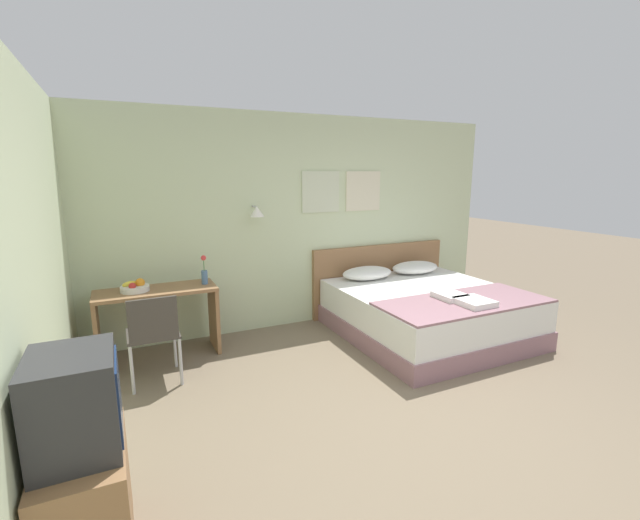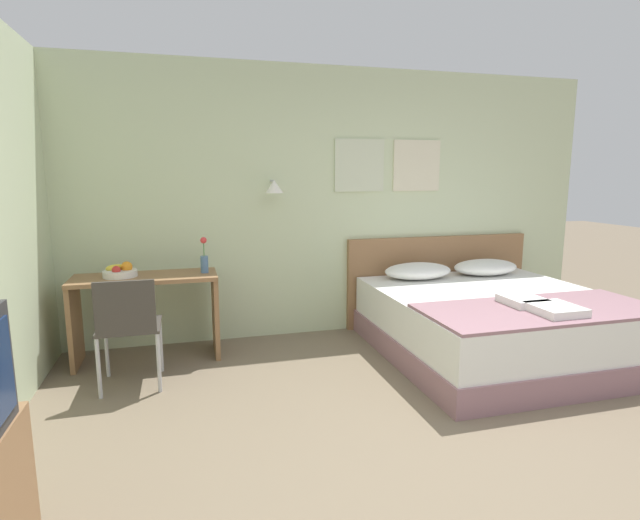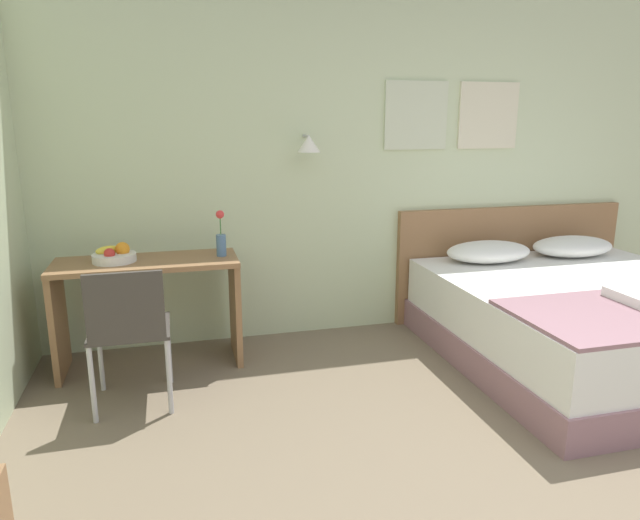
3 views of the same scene
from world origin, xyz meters
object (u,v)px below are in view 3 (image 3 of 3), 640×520
at_px(headboard, 509,261).
at_px(pillow_right, 572,246).
at_px(folded_towel_near_foot, 640,296).
at_px(fruit_bowl, 115,256).
at_px(desk, 148,293).
at_px(bed, 592,323).
at_px(flower_vase, 221,239).
at_px(desk_chair, 128,325).
at_px(pillow_left, 489,252).

height_order(headboard, pillow_right, headboard).
bearing_deg(headboard, folded_towel_near_foot, -92.80).
bearing_deg(fruit_bowl, folded_towel_near_foot, -20.81).
bearing_deg(folded_towel_near_foot, desk, 158.14).
xyz_separation_m(bed, flower_vase, (-2.49, 0.72, 0.59)).
bearing_deg(headboard, fruit_bowl, -174.33).
bearing_deg(desk_chair, flower_vase, 46.43).
relative_size(desk_chair, fruit_bowl, 3.08).
distance_m(pillow_right, desk, 3.39).
xyz_separation_m(folded_towel_near_foot, fruit_bowl, (-3.12, 1.19, 0.17)).
xyz_separation_m(pillow_right, folded_towel_near_foot, (-0.46, -1.21, -0.03)).
bearing_deg(flower_vase, desk, 179.83).
height_order(pillow_left, folded_towel_near_foot, pillow_left).
bearing_deg(bed, pillow_left, 117.08).
xyz_separation_m(headboard, desk, (-2.99, -0.33, 0.05)).
distance_m(folded_towel_near_foot, flower_vase, 2.70).
xyz_separation_m(folded_towel_near_foot, desk, (-2.92, 1.17, -0.10)).
distance_m(pillow_right, fruit_bowl, 3.58).
xyz_separation_m(desk, fruit_bowl, (-0.20, 0.01, 0.27)).
bearing_deg(pillow_left, folded_towel_near_foot, -75.39).
xyz_separation_m(bed, folded_towel_near_foot, (-0.07, -0.45, 0.34)).
distance_m(desk, flower_vase, 0.61).
height_order(pillow_left, pillow_right, same).
height_order(pillow_left, flower_vase, flower_vase).
bearing_deg(headboard, bed, -90.00).
height_order(desk, flower_vase, flower_vase).
bearing_deg(pillow_right, headboard, 143.23).
bearing_deg(desk, bed, -13.55).
height_order(pillow_right, flower_vase, flower_vase).
height_order(desk_chair, fruit_bowl, fruit_bowl).
bearing_deg(desk_chair, fruit_bowl, 99.23).
xyz_separation_m(pillow_left, desk_chair, (-2.70, -0.67, -0.12)).
bearing_deg(desk_chair, bed, -1.73).
xyz_separation_m(headboard, flower_vase, (-2.49, -0.33, 0.40)).
xyz_separation_m(bed, desk_chair, (-3.09, 0.09, 0.24)).
bearing_deg(desk, fruit_bowl, 176.09).
bearing_deg(fruit_bowl, desk, -3.91).
distance_m(pillow_right, flower_vase, 2.89).
bearing_deg(folded_towel_near_foot, bed, 80.73).
distance_m(pillow_left, desk_chair, 2.78).
bearing_deg(headboard, desk_chair, -162.74).
height_order(bed, headboard, headboard).
distance_m(pillow_right, folded_towel_near_foot, 1.30).
distance_m(bed, pillow_left, 0.93).
relative_size(headboard, desk_chair, 2.40).
bearing_deg(flower_vase, headboard, 7.59).
bearing_deg(pillow_right, pillow_left, 180.00).
bearing_deg(desk_chair, headboard, 17.26).
xyz_separation_m(pillow_right, desk_chair, (-3.48, -0.67, -0.12)).
height_order(pillow_right, fruit_bowl, fruit_bowl).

